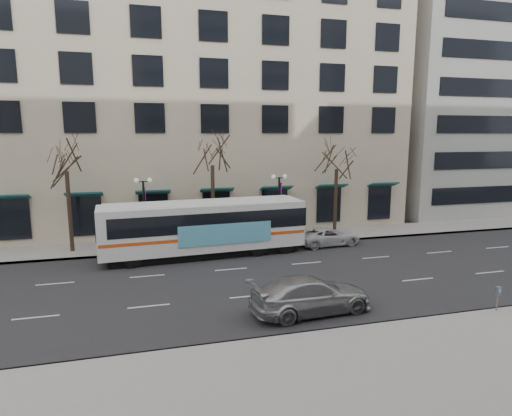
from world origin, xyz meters
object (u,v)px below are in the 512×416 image
object	(u,v)px
lamp_post_left	(144,210)
silver_car	(311,295)
tree_far_mid	(212,152)
white_pickup	(329,236)
city_bus	(205,226)
pay_station	(498,293)
tree_far_right	(337,157)
lamp_post_right	(279,204)
tree_far_left	(65,157)

from	to	relation	value
lamp_post_left	silver_car	size ratio (longest dim) A/B	0.90
tree_far_mid	white_pickup	distance (m)	10.70
city_bus	white_pickup	distance (m)	9.43
lamp_post_left	silver_car	xyz separation A→B (m)	(7.33, -13.11, -2.10)
silver_car	pay_station	size ratio (longest dim) A/B	5.08
tree_far_mid	lamp_post_left	xyz separation A→B (m)	(-4.99, -0.60, -3.96)
tree_far_right	lamp_post_right	bearing A→B (deg)	-173.15
lamp_post_right	white_pickup	bearing A→B (deg)	-31.37
city_bus	silver_car	bearing A→B (deg)	-76.17
tree_far_left	lamp_post_right	world-z (taller)	tree_far_left
tree_far_right	silver_car	world-z (taller)	tree_far_right
tree_far_left	white_pickup	xyz separation A→B (m)	(18.29, -2.60, -6.04)
tree_far_left	pay_station	bearing A→B (deg)	-37.97
tree_far_right	pay_station	bearing A→B (deg)	-87.77
lamp_post_right	tree_far_right	bearing A→B (deg)	6.85
tree_far_right	city_bus	distance (m)	12.24
tree_far_mid	silver_car	xyz separation A→B (m)	(2.34, -13.71, -6.06)
city_bus	silver_car	distance (m)	11.30
tree_far_right	silver_car	bearing A→B (deg)	-119.18
lamp_post_right	city_bus	size ratio (longest dim) A/B	0.37
tree_far_mid	lamp_post_left	world-z (taller)	tree_far_mid
lamp_post_left	white_pickup	bearing A→B (deg)	-8.56
tree_far_left	pay_station	size ratio (longest dim) A/B	7.29
tree_far_mid	pay_station	xyz separation A→B (m)	(10.63, -16.10, -5.93)
silver_car	tree_far_left	bearing A→B (deg)	36.87
lamp_post_left	tree_far_left	bearing A→B (deg)	173.17
lamp_post_left	lamp_post_right	distance (m)	10.00
tree_far_right	pay_station	xyz separation A→B (m)	(0.63, -16.10, -5.44)
tree_far_left	lamp_post_left	size ratio (longest dim) A/B	1.60
tree_far_left	tree_far_right	distance (m)	20.00
tree_far_left	lamp_post_right	xyz separation A→B (m)	(15.01, -0.60, -3.75)
tree_far_right	lamp_post_left	xyz separation A→B (m)	(-14.99, -0.60, -3.48)
lamp_post_left	lamp_post_right	size ratio (longest dim) A/B	1.00
lamp_post_right	white_pickup	xyz separation A→B (m)	(3.28, -2.00, -2.28)
lamp_post_left	pay_station	bearing A→B (deg)	-44.78
tree_far_mid	silver_car	distance (m)	15.18
lamp_post_left	white_pickup	xyz separation A→B (m)	(13.28, -2.00, -2.28)
tree_far_mid	white_pickup	bearing A→B (deg)	-17.41
tree_far_left	silver_car	distance (m)	19.36
tree_far_mid	pay_station	world-z (taller)	tree_far_mid
tree_far_right	lamp_post_right	distance (m)	6.11
silver_car	city_bus	bearing A→B (deg)	12.36
city_bus	silver_car	size ratio (longest dim) A/B	2.40
silver_car	white_pickup	xyz separation A→B (m)	(5.95, 11.11, -0.18)
tree_far_mid	silver_car	size ratio (longest dim) A/B	1.47
white_pickup	pay_station	xyz separation A→B (m)	(2.34, -13.50, 0.32)
tree_far_right	white_pickup	xyz separation A→B (m)	(-1.71, -2.60, -5.76)
lamp_post_left	white_pickup	size ratio (longest dim) A/B	1.09
pay_station	lamp_post_left	bearing A→B (deg)	127.85
pay_station	white_pickup	bearing A→B (deg)	92.46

